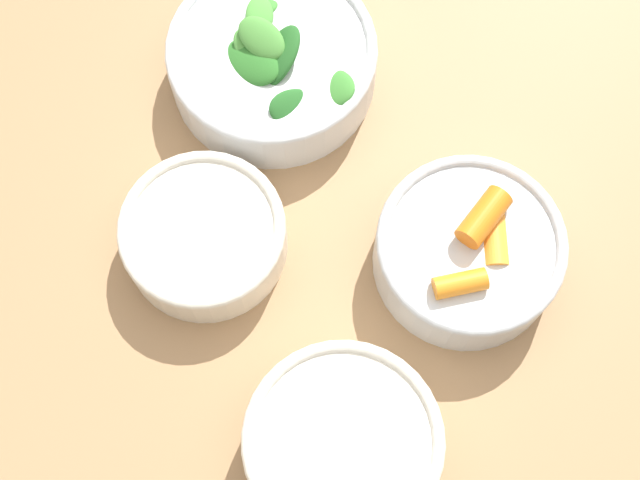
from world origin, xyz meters
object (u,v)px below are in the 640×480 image
object	(u,v)px
bowl_carrots	(469,251)
bowl_beans_hotdog	(342,445)
bowl_cookies	(204,235)
bowl_greens	(273,60)

from	to	relation	value
bowl_carrots	bowl_beans_hotdog	distance (m)	0.19
bowl_carrots	bowl_cookies	distance (m)	0.22
bowl_carrots	bowl_greens	size ratio (longest dim) A/B	0.83
bowl_beans_hotdog	bowl_cookies	xyz separation A→B (m)	(-0.03, -0.20, -0.00)
bowl_carrots	bowl_cookies	size ratio (longest dim) A/B	1.12
bowl_greens	bowl_beans_hotdog	size ratio (longest dim) A/B	1.23
bowl_carrots	bowl_greens	bearing A→B (deg)	-88.81
bowl_beans_hotdog	bowl_cookies	distance (m)	0.21
bowl_carrots	bowl_greens	distance (m)	0.24
bowl_beans_hotdog	bowl_greens	bearing A→B (deg)	-121.32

